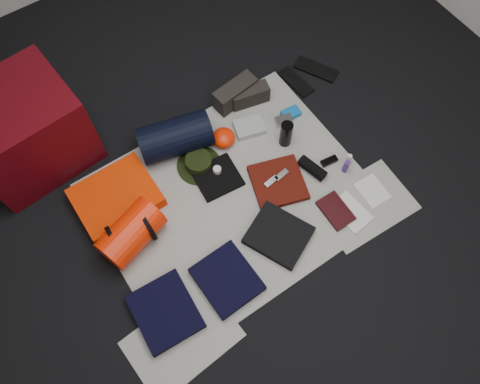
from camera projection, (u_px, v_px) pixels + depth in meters
floor at (233, 199)px, 2.92m from camera, size 4.50×4.50×0.02m
newspaper_mat at (233, 198)px, 2.91m from camera, size 1.60×1.30×0.01m
newspaper_sheet_front_left at (182, 339)px, 2.55m from camera, size 0.61×0.44×0.00m
newspaper_sheet_front_right at (365, 205)px, 2.89m from camera, size 0.60×0.43×0.00m
red_cabinet at (25, 131)px, 2.80m from camera, size 0.71×0.60×0.55m
sleeping_pad at (116, 198)px, 2.86m from camera, size 0.48×0.40×0.09m
stuff_sack at (131, 233)px, 2.69m from camera, size 0.43×0.33×0.22m
sack_strap_left at (116, 243)px, 2.67m from camera, size 0.02×0.22×0.22m
sack_strap_right at (146, 224)px, 2.72m from camera, size 0.02×0.22×0.22m
navy_duffel at (175, 137)px, 2.96m from camera, size 0.50×0.34×0.24m
boonie_brim at (199, 165)px, 3.00m from camera, size 0.33×0.33×0.01m
boonie_crown at (199, 162)px, 2.96m from camera, size 0.17×0.17×0.07m
hiking_boot_left at (235, 94)px, 3.15m from camera, size 0.32×0.15×0.15m
hiking_boot_right at (250, 96)px, 3.16m from camera, size 0.28×0.15×0.13m
flip_flop_left at (296, 82)px, 3.29m from camera, size 0.12×0.28×0.02m
flip_flop_right at (316, 69)px, 3.33m from camera, size 0.24×0.32×0.02m
trousers_navy_a at (165, 312)px, 2.58m from camera, size 0.34×0.39×0.06m
trousers_navy_b at (227, 279)px, 2.66m from camera, size 0.31×0.36×0.05m
trousers_charcoal at (279, 235)px, 2.77m from camera, size 0.41×0.43×0.05m
black_tshirt at (217, 177)px, 2.95m from camera, size 0.29×0.28×0.03m
red_shirt at (278, 183)px, 2.93m from camera, size 0.40×0.40×0.04m
orange_stuff_sack at (223, 138)px, 3.03m from camera, size 0.17×0.17×0.10m
first_aid_pouch at (249, 127)px, 3.10m from camera, size 0.22×0.19×0.05m
water_bottle at (286, 134)px, 2.99m from camera, size 0.08×0.08×0.20m
speaker at (312, 168)px, 2.95m from camera, size 0.12×0.20×0.07m
compact_camera at (284, 121)px, 3.12m from camera, size 0.12×0.09×0.04m
cyan_case at (291, 113)px, 3.15m from camera, size 0.13×0.09×0.04m
toiletry_purple at (346, 166)px, 2.94m from camera, size 0.04×0.04×0.11m
toiletry_clear at (349, 159)px, 2.97m from camera, size 0.03×0.03×0.09m
paperback_book at (336, 211)px, 2.85m from camera, size 0.15×0.23×0.03m
map_booklet at (350, 212)px, 2.86m from camera, size 0.19×0.26×0.01m
map_printout at (372, 191)px, 2.92m from camera, size 0.16×0.20×0.01m
sunglasses at (329, 161)px, 3.00m from camera, size 0.11×0.06×0.03m
key_cluster at (169, 332)px, 2.56m from camera, size 0.10×0.10×0.01m
tape_roll at (217, 170)px, 2.94m from camera, size 0.05×0.05×0.04m
energy_bar_a at (271, 181)px, 2.90m from camera, size 0.10×0.05×0.01m
energy_bar_b at (282, 175)px, 2.92m from camera, size 0.10×0.05×0.01m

